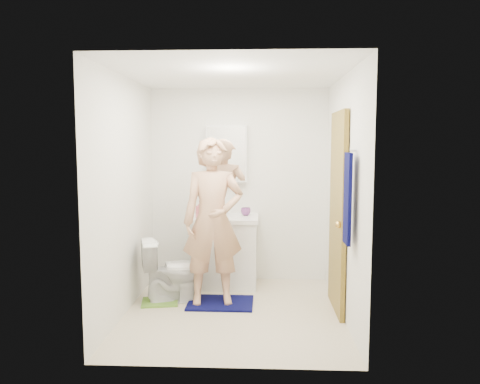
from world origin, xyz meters
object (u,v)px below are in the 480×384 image
(vanity_cabinet, at_px, (226,253))
(man, at_px, (213,221))
(medicine_cabinet, at_px, (227,154))
(toilet, at_px, (174,270))
(soap_dispenser, at_px, (200,209))
(toothbrush_cup, at_px, (246,212))
(towel, at_px, (348,199))

(vanity_cabinet, bearing_deg, man, -96.76)
(vanity_cabinet, bearing_deg, medicine_cabinet, 90.00)
(toilet, distance_m, soap_dispenser, 0.82)
(toilet, relative_size, toothbrush_cup, 5.79)
(toothbrush_cup, height_order, man, man)
(medicine_cabinet, bearing_deg, soap_dispenser, -134.26)
(medicine_cabinet, xyz_separation_m, toilet, (-0.52, -0.82, -1.25))
(toilet, bearing_deg, man, -118.71)
(toothbrush_cup, bearing_deg, towel, -59.15)
(vanity_cabinet, bearing_deg, toilet, -131.56)
(toilet, bearing_deg, medicine_cabinet, -50.38)
(medicine_cabinet, distance_m, man, 1.14)
(towel, bearing_deg, vanity_cabinet, 128.47)
(vanity_cabinet, height_order, soap_dispenser, soap_dispenser)
(vanity_cabinet, xyz_separation_m, toothbrush_cup, (0.24, 0.09, 0.50))
(man, bearing_deg, towel, -41.58)
(man, bearing_deg, soap_dispenser, 101.31)
(medicine_cabinet, bearing_deg, man, -95.08)
(towel, distance_m, man, 1.54)
(towel, xyz_separation_m, man, (-1.26, 0.81, -0.34))
(vanity_cabinet, relative_size, man, 0.45)
(medicine_cabinet, height_order, towel, medicine_cabinet)
(toothbrush_cup, xyz_separation_m, man, (-0.32, -0.76, 0.01))
(vanity_cabinet, distance_m, man, 0.85)
(soap_dispenser, bearing_deg, toilet, -113.81)
(medicine_cabinet, distance_m, toothbrush_cup, 0.76)
(toilet, bearing_deg, soap_dispenser, -41.47)
(towel, bearing_deg, man, 147.37)
(soap_dispenser, bearing_deg, man, -69.74)
(vanity_cabinet, height_order, man, man)
(towel, relative_size, toothbrush_cup, 6.68)
(vanity_cabinet, xyz_separation_m, soap_dispenser, (-0.30, -0.08, 0.55))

